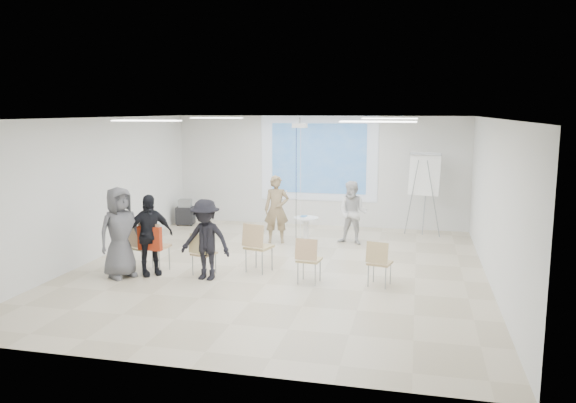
% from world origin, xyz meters
% --- Properties ---
extents(floor, '(8.00, 9.00, 0.10)m').
position_xyz_m(floor, '(0.00, 0.00, -0.05)').
color(floor, beige).
rests_on(floor, ground).
extents(ceiling, '(8.00, 9.00, 0.10)m').
position_xyz_m(ceiling, '(0.00, 0.00, 3.05)').
color(ceiling, white).
rests_on(ceiling, wall_back).
extents(wall_back, '(8.00, 0.10, 3.00)m').
position_xyz_m(wall_back, '(0.00, 4.55, 1.50)').
color(wall_back, silver).
rests_on(wall_back, floor).
extents(wall_left, '(0.10, 9.00, 3.00)m').
position_xyz_m(wall_left, '(-4.05, 0.00, 1.50)').
color(wall_left, silver).
rests_on(wall_left, floor).
extents(wall_right, '(0.10, 9.00, 3.00)m').
position_xyz_m(wall_right, '(4.05, 0.00, 1.50)').
color(wall_right, silver).
rests_on(wall_right, floor).
extents(projection_halo, '(3.20, 0.01, 2.30)m').
position_xyz_m(projection_halo, '(0.00, 4.49, 1.85)').
color(projection_halo, silver).
rests_on(projection_halo, wall_back).
extents(projection_image, '(2.60, 0.01, 1.90)m').
position_xyz_m(projection_image, '(0.00, 4.47, 1.85)').
color(projection_image, '#346FB2').
rests_on(projection_image, wall_back).
extents(pedestal_table, '(0.62, 0.62, 0.72)m').
position_xyz_m(pedestal_table, '(0.16, 1.98, 0.40)').
color(pedestal_table, white).
rests_on(pedestal_table, floor).
extents(player_left, '(0.76, 0.60, 1.84)m').
position_xyz_m(player_left, '(-0.61, 2.24, 0.92)').
color(player_left, '#947D5B').
rests_on(player_left, floor).
extents(player_right, '(0.91, 0.79, 1.67)m').
position_xyz_m(player_right, '(1.18, 2.50, 0.83)').
color(player_right, white).
rests_on(player_right, floor).
extents(controller_left, '(0.06, 0.11, 0.04)m').
position_xyz_m(controller_left, '(-0.43, 2.49, 1.21)').
color(controller_left, white).
rests_on(controller_left, player_left).
extents(controller_right, '(0.06, 0.13, 0.04)m').
position_xyz_m(controller_right, '(1.00, 2.75, 1.12)').
color(controller_right, white).
rests_on(controller_right, player_right).
extents(chair_far_left, '(0.55, 0.57, 0.91)m').
position_xyz_m(chair_far_left, '(-2.69, -0.69, 0.54)').
color(chair_far_left, tan).
rests_on(chair_far_left, floor).
extents(chair_left_mid, '(0.51, 0.54, 1.01)m').
position_xyz_m(chair_left_mid, '(-2.33, -0.79, 0.59)').
color(chair_left_mid, tan).
rests_on(chair_left_mid, floor).
extents(chair_left_inner, '(0.49, 0.51, 0.83)m').
position_xyz_m(chair_left_inner, '(-1.34, -0.74, 0.49)').
color(chair_left_inner, tan).
rests_on(chair_left_inner, floor).
extents(chair_center, '(0.58, 0.60, 0.99)m').
position_xyz_m(chair_center, '(-0.37, -0.31, 0.58)').
color(chair_center, tan).
rests_on(chair_center, floor).
extents(chair_right_inner, '(0.45, 0.48, 0.87)m').
position_xyz_m(chair_right_inner, '(0.75, -0.81, 0.51)').
color(chair_right_inner, tan).
rests_on(chair_right_inner, floor).
extents(chair_right_far, '(0.48, 0.50, 0.85)m').
position_xyz_m(chair_right_far, '(2.02, -0.69, 0.50)').
color(chair_right_far, tan).
rests_on(chair_right_far, floor).
extents(red_jacket, '(0.49, 0.15, 0.46)m').
position_xyz_m(red_jacket, '(-2.32, -0.92, 0.72)').
color(red_jacket, '#B33116').
rests_on(red_jacket, chair_left_mid).
extents(laptop, '(0.35, 0.30, 0.02)m').
position_xyz_m(laptop, '(-1.32, -0.65, 0.45)').
color(laptop, black).
rests_on(laptop, chair_left_inner).
extents(audience_left, '(1.20, 1.17, 1.80)m').
position_xyz_m(audience_left, '(-2.34, -0.92, 0.90)').
color(audience_left, black).
rests_on(audience_left, floor).
extents(audience_mid, '(1.18, 0.73, 1.73)m').
position_xyz_m(audience_mid, '(-1.17, -0.95, 0.86)').
color(audience_mid, black).
rests_on(audience_mid, floor).
extents(audience_outer, '(1.04, 1.14, 1.94)m').
position_xyz_m(audience_outer, '(-2.80, -1.18, 0.97)').
color(audience_outer, '#5C5C62').
rests_on(audience_outer, floor).
extents(flipchart_easel, '(0.89, 0.69, 2.10)m').
position_xyz_m(flipchart_easel, '(2.81, 3.79, 1.55)').
color(flipchart_easel, gray).
rests_on(flipchart_easel, floor).
extents(av_cart, '(0.53, 0.45, 0.71)m').
position_xyz_m(av_cart, '(-3.61, 3.72, 0.33)').
color(av_cart, black).
rests_on(av_cart, floor).
extents(ceiling_projector, '(0.30, 0.25, 3.00)m').
position_xyz_m(ceiling_projector, '(0.10, 1.49, 2.69)').
color(ceiling_projector, white).
rests_on(ceiling_projector, ceiling).
extents(fluor_panel_nw, '(1.20, 0.30, 0.02)m').
position_xyz_m(fluor_panel_nw, '(-2.00, 2.00, 2.97)').
color(fluor_panel_nw, white).
rests_on(fluor_panel_nw, ceiling).
extents(fluor_panel_ne, '(1.20, 0.30, 0.02)m').
position_xyz_m(fluor_panel_ne, '(2.00, 2.00, 2.97)').
color(fluor_panel_ne, white).
rests_on(fluor_panel_ne, ceiling).
extents(fluor_panel_sw, '(1.20, 0.30, 0.02)m').
position_xyz_m(fluor_panel_sw, '(-2.00, -1.50, 2.97)').
color(fluor_panel_sw, white).
rests_on(fluor_panel_sw, ceiling).
extents(fluor_panel_se, '(1.20, 0.30, 0.02)m').
position_xyz_m(fluor_panel_se, '(2.00, -1.50, 2.97)').
color(fluor_panel_se, white).
rests_on(fluor_panel_se, ceiling).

